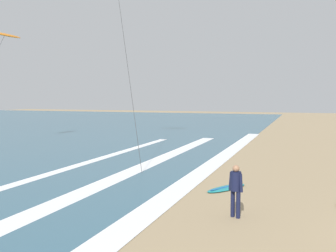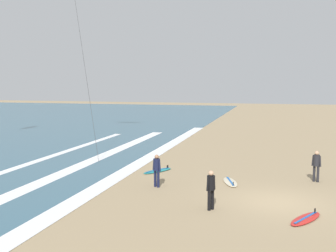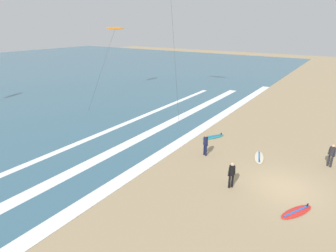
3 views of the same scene
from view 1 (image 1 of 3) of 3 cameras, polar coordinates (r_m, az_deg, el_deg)
name	(u,v)px [view 1 (image 1 of 3)]	position (r m, az deg, el deg)	size (l,w,h in m)	color
wave_foam_shoreline	(110,240)	(10.08, -8.82, -16.66)	(57.85, 1.02, 0.01)	white
wave_foam_mid_break	(21,219)	(12.28, -21.36, -13.00)	(46.49, 0.98, 0.01)	white
surfer_right_near	(236,186)	(11.63, 10.18, -8.92)	(0.32, 0.50, 1.60)	#141938
surfboard_left_pile	(226,188)	(15.24, 8.82, -9.22)	(2.12, 1.56, 0.25)	teal
kite_orange_high_left	(5,35)	(32.43, -23.42, 12.47)	(11.06, 4.76, 8.63)	orange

